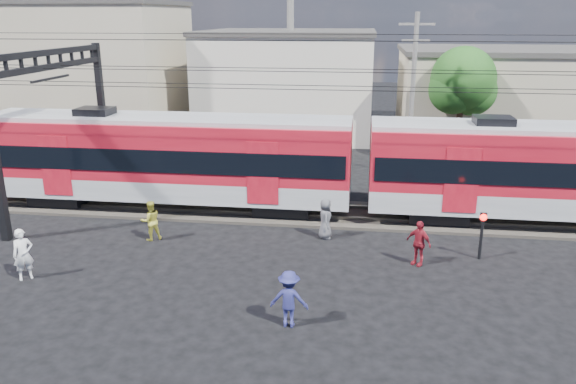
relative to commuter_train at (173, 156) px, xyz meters
name	(u,v)px	position (x,y,z in m)	size (l,w,h in m)	color
ground	(240,300)	(4.72, -8.00, -2.40)	(120.00, 120.00, 0.00)	black
track_bed	(279,211)	(4.72, 0.00, -2.34)	(70.00, 3.40, 0.12)	#2D2823
rail_near	(277,215)	(4.72, -0.75, -2.22)	(70.00, 0.12, 0.12)	#59544C
rail_far	(282,204)	(4.72, 0.75, -2.22)	(70.00, 0.12, 0.12)	#59544C
commuter_train	(173,156)	(0.00, 0.00, 0.00)	(50.30, 3.08, 4.17)	black
catenary	(82,92)	(-3.93, 0.00, 2.73)	(70.00, 9.30, 7.52)	black
building_west	(80,68)	(-12.28, 16.00, 2.25)	(14.28, 10.20, 9.30)	#9E9379
building_midwest	(290,81)	(2.72, 19.00, 1.25)	(12.24, 12.24, 7.30)	beige
building_mideast	(524,97)	(18.72, 16.00, 0.75)	(16.32, 10.20, 6.30)	#9E9379
utility_pole_mid	(412,91)	(10.72, 7.00, 2.13)	(1.80, 0.24, 8.50)	slate
tree_near	(466,83)	(13.91, 10.09, 2.26)	(3.82, 3.64, 6.72)	#382619
pedestrian_a	(23,254)	(-2.61, -7.53, -1.53)	(0.63, 0.42, 1.74)	white
pedestrian_b	(151,221)	(0.28, -3.73, -1.61)	(0.77, 0.60, 1.58)	gold
pedestrian_c	(289,299)	(6.39, -9.29, -1.57)	(1.07, 0.62, 1.66)	navy
pedestrian_d	(419,243)	(10.30, -4.67, -1.59)	(0.95, 0.39, 1.62)	maroon
pedestrian_e	(325,219)	(6.93, -2.66, -1.61)	(0.78, 0.51, 1.59)	#4E4E53
crossing_signal	(482,227)	(12.53, -3.90, -1.19)	(0.25, 0.25, 1.75)	black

